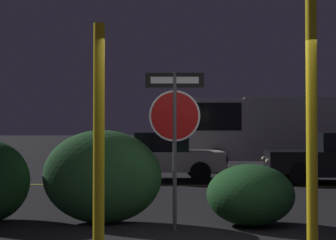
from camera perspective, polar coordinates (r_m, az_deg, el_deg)
name	(u,v)px	position (r m, az deg, el deg)	size (l,w,h in m)	color
road_center_stripe	(207,186)	(12.67, 4.79, -7.99)	(36.73, 0.12, 0.01)	gold
stop_sign	(175,117)	(7.00, 0.82, 0.32)	(0.88, 0.08, 2.36)	#4C4C51
yellow_pole_left	(99,144)	(5.23, -8.43, -2.87)	(0.13, 0.13, 2.67)	yellow
yellow_pole_right	(312,128)	(5.49, 17.12, -0.88)	(0.12, 0.12, 3.03)	yellow
hedge_bush_2	(102,177)	(7.59, -8.07, -6.85)	(1.92, 0.96, 1.49)	#285B2D
hedge_bush_3	(250,195)	(7.49, 10.01, -8.97)	(1.37, 1.14, 0.96)	#1E4C23
passing_car_2	(158,157)	(14.02, -1.21, -4.48)	(4.10, 2.17, 1.42)	silver
delivery_truck	(254,128)	(17.98, 10.43, -1.01)	(5.78, 2.71, 2.67)	silver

